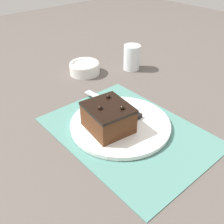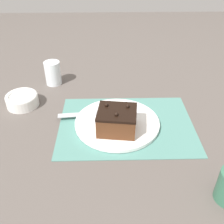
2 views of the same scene
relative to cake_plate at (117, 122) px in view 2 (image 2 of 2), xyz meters
The scene contains 7 objects.
ground_plane 0.03m from the cake_plate, ahead, with size 3.00×3.00×0.00m, color #544C47.
placemat_woven 0.03m from the cake_plate, ahead, with size 0.46×0.34×0.00m, color slate.
cake_plate is the anchor object (origin of this frame).
chocolate_cake 0.06m from the cake_plate, 93.46° to the right, with size 0.14×0.13×0.08m.
serving_knife 0.07m from the cake_plate, 139.36° to the left, with size 0.24×0.04×0.01m.
drinking_glass 0.40m from the cake_plate, 131.37° to the left, with size 0.07×0.07×0.10m.
small_bowl 0.38m from the cake_plate, 160.23° to the left, with size 0.12×0.12×0.05m.
Camera 2 is at (-0.07, -0.72, 0.55)m, focal length 42.00 mm.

